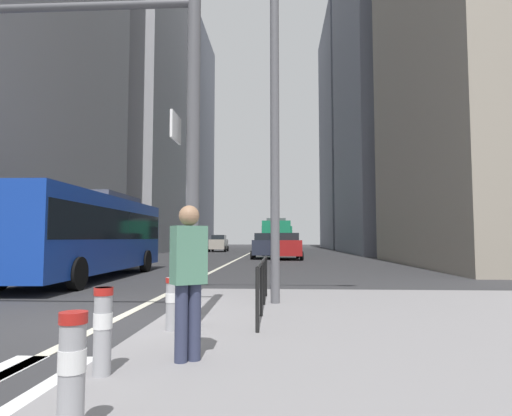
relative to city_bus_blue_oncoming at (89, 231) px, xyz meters
name	(u,v)px	position (x,y,z in m)	size (l,w,h in m)	color
ground_plane	(232,262)	(4.19, 11.88, -1.84)	(160.00, 160.00, 0.00)	#303033
median_island	(431,333)	(9.69, -9.12, -1.76)	(9.00, 10.00, 0.15)	gray
lane_centre_line	(244,256)	(4.19, 21.88, -1.83)	(0.20, 80.00, 0.01)	beige
office_tower_left_mid	(131,61)	(-11.81, 37.03, 22.62)	(13.35, 24.21, 48.91)	#9E9EA3
office_tower_left_far	(176,138)	(-11.81, 61.40, 18.23)	(11.20, 20.16, 40.14)	slate
office_tower_right_mid	(406,10)	(21.19, 29.70, 24.54)	(13.68, 18.50, 52.75)	slate
office_tower_right_far	(368,134)	(21.19, 50.57, 15.97)	(13.56, 18.33, 35.61)	slate
city_bus_blue_oncoming	(89,231)	(0.00, 0.00, 0.00)	(2.87, 11.10, 3.40)	#14389E
city_bus_red_receding	(276,235)	(6.96, 26.74, 0.00)	(2.80, 11.19, 3.40)	#198456
city_bus_red_distant	(282,236)	(7.65, 44.07, 0.00)	(2.70, 11.69, 3.40)	#198456
car_oncoming_mid	(219,243)	(0.18, 33.99, -0.85)	(2.11, 4.37, 1.94)	#B2A899
car_receding_near	(287,246)	(7.88, 15.77, -0.84)	(2.21, 4.67, 1.94)	maroon
car_receding_far	(265,246)	(6.20, 16.85, -0.85)	(2.05, 4.16, 1.94)	#232838
traffic_signal_gantry	(54,85)	(3.49, -9.15, 2.32)	(7.08, 0.65, 6.00)	#515156
street_lamp_post	(275,72)	(7.23, -6.68, 3.45)	(5.50, 0.32, 8.00)	#56565B
bollard_front	(72,369)	(5.87, -13.12, -1.19)	(0.20, 0.20, 0.88)	#99999E
bollard_left	(103,326)	(5.50, -11.71, -1.19)	(0.20, 0.20, 0.89)	#99999E
bollard_right	(172,301)	(5.67, -9.53, -1.24)	(0.20, 0.20, 0.80)	#99999E
bollard_back	(189,288)	(5.62, -8.10, -1.20)	(0.20, 0.20, 0.87)	#99999E
pedestrian_railing	(263,273)	(6.99, -7.61, -0.97)	(0.06, 4.08, 0.98)	black
pedestrian_waiting	(188,273)	(6.27, -11.15, -0.69)	(0.45, 0.41, 1.79)	#2D334C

